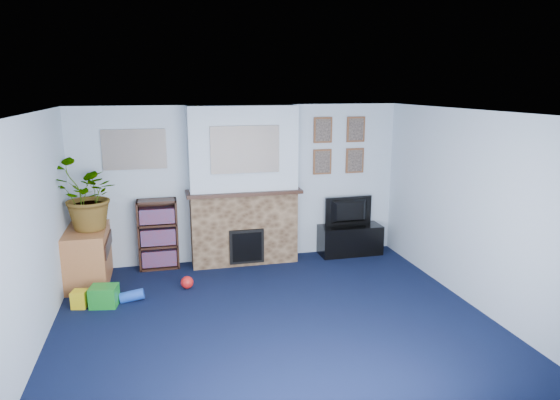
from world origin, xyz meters
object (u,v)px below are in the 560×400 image
object	(u,v)px
bookshelf	(158,236)
sideboard	(88,258)
television	(350,212)
tv_stand	(350,240)

from	to	relation	value
bookshelf	sideboard	world-z (taller)	bookshelf
television	bookshelf	distance (m)	3.02
tv_stand	sideboard	world-z (taller)	sideboard
television	sideboard	distance (m)	4.00
tv_stand	bookshelf	bearing A→B (deg)	178.55
bookshelf	sideboard	bearing A→B (deg)	-159.55
television	bookshelf	size ratio (longest dim) A/B	0.76
tv_stand	bookshelf	xyz separation A→B (m)	(-3.02, 0.08, 0.28)
television	sideboard	size ratio (longest dim) A/B	0.81
television	bookshelf	bearing A→B (deg)	-3.72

